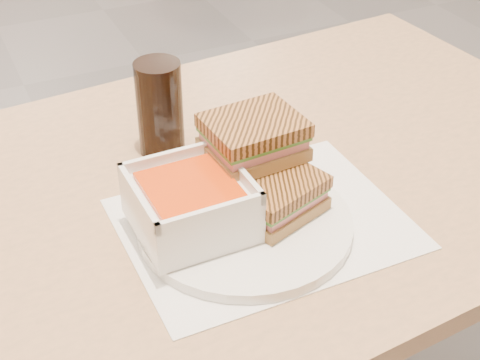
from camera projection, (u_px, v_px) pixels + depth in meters
name	position (u px, v px, depth m)	size (l,w,h in m)	color
main_table	(215.00, 247.00, 1.04)	(1.26, 0.80, 0.75)	tan
tray_liner	(264.00, 224.00, 0.90)	(0.35, 0.27, 0.00)	white
plate	(245.00, 224.00, 0.89)	(0.27, 0.27, 0.01)	white
soup_bowl	(191.00, 205.00, 0.86)	(0.14, 0.14, 0.07)	white
panini_lower	(276.00, 195.00, 0.88)	(0.13, 0.12, 0.05)	#9D7F46
panini_upper	(254.00, 137.00, 0.90)	(0.12, 0.11, 0.05)	#9D7F46
cola_glass	(160.00, 109.00, 1.00)	(0.07, 0.07, 0.14)	black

